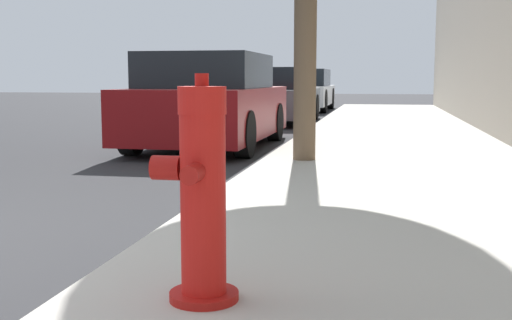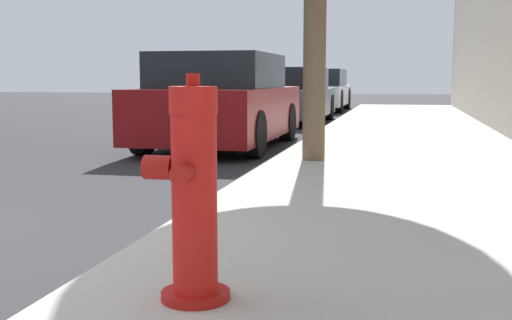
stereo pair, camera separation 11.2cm
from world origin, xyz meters
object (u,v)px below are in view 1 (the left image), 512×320
object	(u,v)px
fire_hydrant	(202,197)
parked_car_mid	(276,96)
parked_car_far	(303,90)
parked_car_near	(210,103)

from	to	relation	value
fire_hydrant	parked_car_mid	size ratio (longest dim) A/B	0.23
parked_car_mid	parked_car_far	world-z (taller)	parked_car_far
parked_car_near	parked_car_far	xyz separation A→B (m)	(0.01, 11.18, -0.02)
parked_car_near	parked_car_far	size ratio (longest dim) A/B	0.87
parked_car_mid	parked_car_near	bearing A→B (deg)	-90.89
fire_hydrant	parked_car_far	world-z (taller)	parked_car_far
parked_car_far	parked_car_near	bearing A→B (deg)	-90.04
parked_car_near	parked_car_mid	size ratio (longest dim) A/B	0.95
parked_car_far	parked_car_mid	bearing A→B (deg)	-89.23
parked_car_near	parked_car_mid	world-z (taller)	parked_car_near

